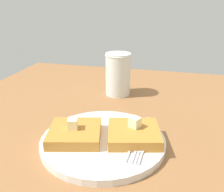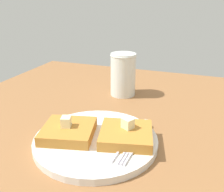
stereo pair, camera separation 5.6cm
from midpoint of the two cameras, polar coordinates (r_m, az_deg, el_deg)
table_surface at (r=49.57cm, az=7.31°, el=-10.72°), size 95.92×95.92×1.89cm
plate at (r=47.00cm, az=-0.23°, el=-10.06°), size 22.92×22.92×1.31cm
toast_slice_left at (r=45.98cm, az=6.22°, el=-8.78°), size 11.17×11.02×1.93cm
toast_slice_middle at (r=47.00cm, az=-6.53°, el=-8.05°), size 11.17×11.02×1.93cm
butter_pat_primary at (r=45.74cm, az=6.83°, el=-6.22°), size 2.49×2.41×1.90cm
butter_pat_secondary at (r=46.18cm, az=-7.00°, el=-5.93°), size 2.20×2.32×1.90cm
fork at (r=45.52cm, az=8.46°, el=-10.41°), size 2.37×16.05×0.36cm
syrup_jar at (r=68.04cm, az=4.93°, el=4.71°), size 7.03×7.03×11.51cm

